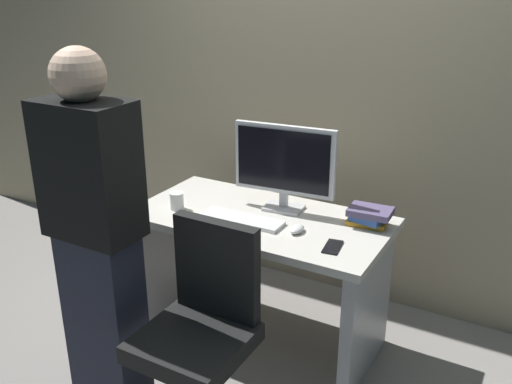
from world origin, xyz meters
TOP-DOWN VIEW (x-y plane):
  - ground_plane at (0.00, 0.00)m, footprint 9.00×9.00m
  - wall_back at (0.00, 0.75)m, footprint 6.40×0.10m
  - desk at (0.00, 0.00)m, footprint 1.31×0.67m
  - office_chair at (0.09, -0.68)m, footprint 0.52×0.52m
  - person_at_desk at (-0.40, -0.75)m, footprint 0.40×0.24m
  - monitor at (0.06, 0.14)m, footprint 0.54×0.16m
  - keyboard at (-0.05, -0.10)m, footprint 0.43×0.14m
  - mouse at (0.24, -0.08)m, footprint 0.06×0.10m
  - cup_near_keyboard at (-0.43, -0.13)m, footprint 0.07×0.07m
  - book_stack at (0.52, 0.16)m, footprint 0.22×0.17m
  - cell_phone at (0.46, -0.15)m, footprint 0.09×0.15m

SIDE VIEW (x-z plane):
  - ground_plane at x=0.00m, z-range 0.00..0.00m
  - office_chair at x=0.09m, z-range -0.04..0.90m
  - desk at x=0.00m, z-range 0.13..0.86m
  - cell_phone at x=0.46m, z-range 0.73..0.74m
  - keyboard at x=-0.05m, z-range 0.73..0.75m
  - mouse at x=0.24m, z-range 0.73..0.77m
  - cup_near_keyboard at x=-0.43m, z-range 0.73..0.82m
  - book_stack at x=0.52m, z-range 0.74..0.83m
  - person_at_desk at x=-0.40m, z-range 0.02..1.66m
  - monitor at x=0.06m, z-range 0.76..1.22m
  - wall_back at x=0.00m, z-range 0.00..3.00m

